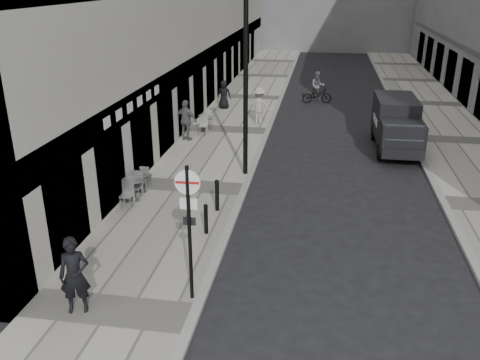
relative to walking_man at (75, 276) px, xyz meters
The scene contains 15 objects.
sidewalk 15.48m from the walking_man, 87.50° to the left, with size 4.00×60.00×0.12m, color #ABA89B.
far_sidewalk 19.38m from the walking_man, 52.89° to the left, with size 4.00×60.00×0.12m, color #ABA89B.
walking_man is the anchor object (origin of this frame).
sign_post 2.92m from the walking_man, 20.41° to the left, with size 0.58×0.10×3.41m.
lamppost 10.16m from the walking_man, 75.26° to the left, with size 0.31×0.31×6.98m.
bollard_near 4.73m from the walking_man, 63.85° to the left, with size 0.12×0.12×0.90m, color black.
bollard_far 6.24m from the walking_man, 70.56° to the left, with size 0.14×0.14×1.01m, color black.
panel_van 16.39m from the walking_man, 58.06° to the left, with size 1.84×4.80×2.25m.
cyclist 23.04m from the walking_man, 77.55° to the left, with size 1.91×0.99×1.96m.
pedestrian_a 13.28m from the walking_man, 94.00° to the left, with size 1.13×0.47×1.93m, color #5E5D63.
pedestrian_b 16.86m from the walking_man, 82.93° to the left, with size 1.25×0.72×1.93m, color #B3ACA6.
pedestrian_c 19.78m from the walking_man, 91.14° to the left, with size 0.80×0.52×1.64m, color black.
cafe_table_near 6.23m from the walking_man, 98.58° to the left, with size 0.74×1.67×0.95m.
cafe_table_mid 14.86m from the walking_man, 91.29° to the left, with size 0.76×1.72×0.98m.
cafe_table_far 7.03m from the walking_man, 97.60° to the left, with size 0.64×1.45×0.82m.
Camera 1 is at (2.62, -6.55, 7.35)m, focal length 38.00 mm.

